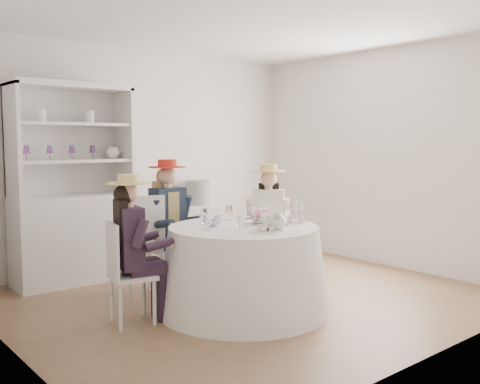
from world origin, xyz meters
TOP-DOWN VIEW (x-y plane):
  - ground at (0.00, 0.00)m, footprint 4.50×4.50m
  - ceiling at (0.00, 0.00)m, footprint 4.50×4.50m
  - wall_back at (0.00, 2.00)m, footprint 4.50×0.00m
  - wall_front at (0.00, -2.00)m, footprint 4.50×0.00m
  - wall_left at (-2.25, 0.00)m, footprint 0.00×4.50m
  - wall_right at (2.25, 0.00)m, footprint 0.00×4.50m
  - tea_table at (-0.31, -0.32)m, footprint 1.57×1.57m
  - hutch at (-1.09, 1.67)m, footprint 1.31×0.54m
  - side_table at (0.64, 1.75)m, footprint 0.61×0.61m
  - hatbox at (0.64, 1.75)m, footprint 0.42×0.42m
  - guest_left at (-1.25, 0.03)m, footprint 0.51×0.48m
  - guest_mid at (-0.47, 0.68)m, footprint 0.50×0.52m
  - guest_right at (0.53, 0.25)m, footprint 0.56×0.55m
  - spare_chair at (-0.76, 0.73)m, footprint 0.50×0.50m
  - teacup_a at (-0.55, -0.18)m, footprint 0.10×0.10m
  - teacup_b at (-0.38, -0.03)m, footprint 0.08×0.08m
  - teacup_c at (-0.03, -0.22)m, footprint 0.09×0.09m
  - flower_bowl at (-0.09, -0.31)m, footprint 0.28×0.28m
  - flower_arrangement at (-0.11, -0.31)m, footprint 0.20×0.19m
  - table_teapot at (-0.23, -0.67)m, footprint 0.22×0.16m
  - sandwich_plate at (-0.36, -0.67)m, footprint 0.26×0.26m
  - cupcake_stand at (0.22, -0.47)m, footprint 0.22×0.22m
  - stemware_set at (-0.31, -0.32)m, footprint 0.83×0.83m

SIDE VIEW (x-z plane):
  - ground at x=0.00m, z-range 0.00..0.00m
  - side_table at x=0.64m, z-range 0.00..0.72m
  - tea_table at x=-0.31m, z-range 0.00..0.78m
  - spare_chair at x=-0.76m, z-range 0.04..1.06m
  - guest_left at x=-1.25m, z-range 0.08..1.36m
  - guest_right at x=0.53m, z-range 0.08..1.39m
  - hutch at x=-1.09m, z-range -0.32..1.87m
  - guest_mid at x=-0.47m, z-range 0.09..1.46m
  - sandwich_plate at x=-0.36m, z-range 0.77..0.83m
  - flower_bowl at x=-0.09m, z-range 0.79..0.84m
  - teacup_a at x=-0.55m, z-range 0.79..0.85m
  - teacup_b at x=-0.38m, z-range 0.79..0.85m
  - teacup_c at x=-0.03m, z-range 0.79..0.85m
  - table_teapot at x=-0.23m, z-range 0.77..0.94m
  - cupcake_stand at x=0.22m, z-range 0.76..0.96m
  - stemware_set at x=-0.31m, z-range 0.79..0.94m
  - flower_arrangement at x=-0.11m, z-range 0.84..0.91m
  - hatbox at x=0.64m, z-range 0.72..1.05m
  - wall_back at x=0.00m, z-range -0.90..3.60m
  - wall_front at x=0.00m, z-range -0.90..3.60m
  - wall_left at x=-2.25m, z-range -0.90..3.60m
  - wall_right at x=2.25m, z-range -0.90..3.60m
  - ceiling at x=0.00m, z-range 2.70..2.70m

